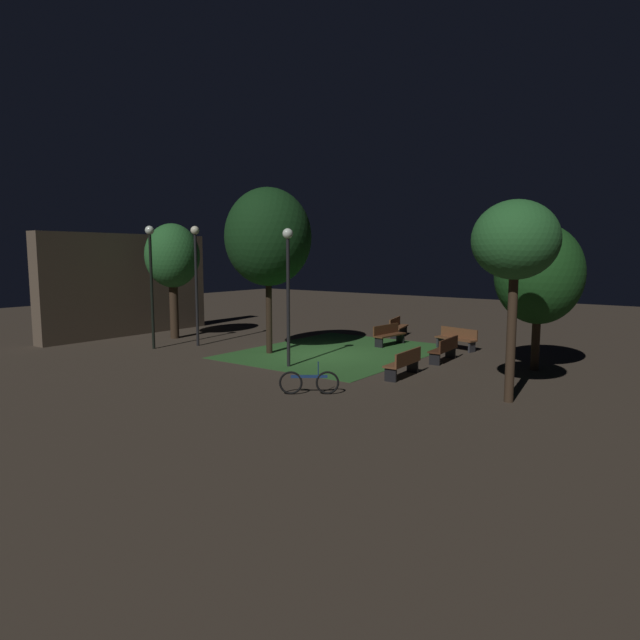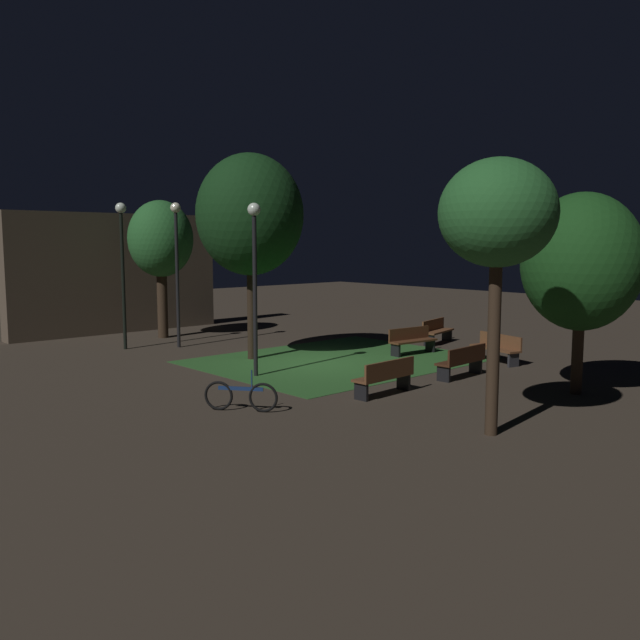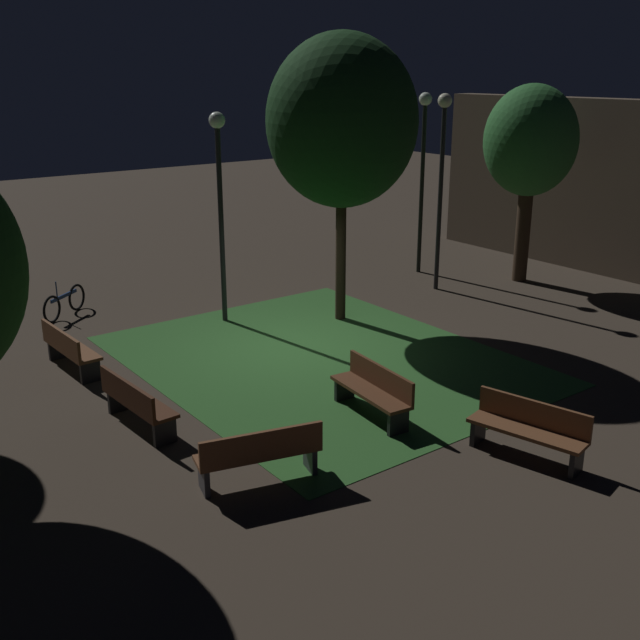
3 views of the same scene
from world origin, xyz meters
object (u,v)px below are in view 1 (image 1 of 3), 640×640
at_px(tree_back_right, 515,242).
at_px(bicycle, 309,382).
at_px(tree_left_canopy, 539,274).
at_px(lamp_post_near_wall, 196,266).
at_px(bench_by_lamp, 445,349).
at_px(tree_near_wall, 268,237).
at_px(tree_tall_center, 172,257).
at_px(lamp_post_plaza_west, 288,274).
at_px(bench_back_row, 389,334).
at_px(bench_lawn_edge, 398,326).
at_px(bench_near_trees, 404,362).
at_px(bench_corner, 457,338).
at_px(lamp_post_path_center, 151,267).

relative_size(tree_back_right, bicycle, 3.84).
height_order(tree_left_canopy, lamp_post_near_wall, lamp_post_near_wall).
xyz_separation_m(bench_by_lamp, tree_near_wall, (-2.53, 6.29, 4.07)).
bearing_deg(tree_near_wall, tree_tall_center, 87.31).
relative_size(tree_left_canopy, lamp_post_plaza_west, 1.03).
xyz_separation_m(bench_back_row, tree_back_right, (-6.05, -7.05, 3.73)).
distance_m(bench_lawn_edge, tree_left_canopy, 8.87).
xyz_separation_m(bench_by_lamp, lamp_post_near_wall, (-3.02, 9.96, 2.92)).
height_order(bench_near_trees, bicycle, bicycle).
height_order(bench_near_trees, tree_near_wall, tree_near_wall).
bearing_deg(tree_left_canopy, bench_corner, 58.78).
relative_size(bench_near_trees, tree_back_right, 0.34).
relative_size(lamp_post_path_center, bicycle, 3.67).
relative_size(tree_tall_center, lamp_post_plaza_west, 1.11).
bearing_deg(tree_tall_center, lamp_post_near_wall, -107.14).
height_order(lamp_post_path_center, lamp_post_near_wall, lamp_post_near_wall).
distance_m(bench_corner, lamp_post_plaza_west, 8.03).
height_order(bench_corner, tree_left_canopy, tree_left_canopy).
xyz_separation_m(bench_lawn_edge, lamp_post_path_center, (-9.11, 6.47, 2.90)).
relative_size(bench_corner, tree_tall_center, 0.35).
bearing_deg(bench_by_lamp, lamp_post_plaza_west, 135.23).
xyz_separation_m(bench_corner, lamp_post_plaza_west, (-6.77, 3.35, 2.74)).
xyz_separation_m(tree_tall_center, tree_back_right, (-1.84, -16.06, 0.43)).
xyz_separation_m(tree_near_wall, tree_tall_center, (0.29, 6.18, -0.77)).
relative_size(bench_lawn_edge, tree_back_right, 0.35).
xyz_separation_m(bench_back_row, tree_left_canopy, (-1.50, -6.48, 2.75)).
height_order(bench_corner, bicycle, bicycle).
bearing_deg(lamp_post_path_center, bench_near_trees, -82.26).
height_order(bench_by_lamp, tree_tall_center, tree_tall_center).
distance_m(tree_near_wall, lamp_post_plaza_west, 3.03).
bearing_deg(bench_near_trees, tree_near_wall, 84.49).
xyz_separation_m(bench_by_lamp, bench_back_row, (1.97, 3.45, 0.00)).
xyz_separation_m(bench_back_row, bench_corner, (0.74, -2.78, 0.00)).
relative_size(tree_left_canopy, tree_back_right, 0.93).
bearing_deg(tree_near_wall, bench_corner, -46.92).
relative_size(bench_by_lamp, bench_corner, 0.98).
bearing_deg(bench_corner, bench_near_trees, -173.41).
bearing_deg(bench_lawn_edge, bench_by_lamp, -135.69).
bearing_deg(bench_corner, lamp_post_near_wall, 121.69).
distance_m(tree_near_wall, tree_left_canopy, 9.88).
bearing_deg(bench_near_trees, bench_corner, 6.59).
bearing_deg(lamp_post_plaza_west, bench_near_trees, -77.19).
xyz_separation_m(bench_lawn_edge, lamp_post_plaza_west, (-8.55, -0.36, 2.74)).
bearing_deg(lamp_post_path_center, lamp_post_plaza_west, -85.32).
bearing_deg(lamp_post_near_wall, bicycle, -112.26).
distance_m(tree_left_canopy, lamp_post_plaza_west, 8.38).
relative_size(lamp_post_plaza_west, bicycle, 3.47).
xyz_separation_m(bench_corner, tree_near_wall, (-5.25, 5.61, 4.07)).
bearing_deg(bench_by_lamp, tree_left_canopy, -81.24).
bearing_deg(tree_left_canopy, tree_tall_center, 99.92).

